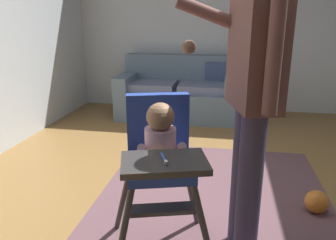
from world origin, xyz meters
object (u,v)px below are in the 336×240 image
high_chair (160,151)px  adult_standing (252,97)px  couch (179,93)px  toy_ball (317,202)px

high_chair → adult_standing: bearing=88.0°
high_chair → couch: bearing=170.0°
high_chair → adult_standing: 0.58m
couch → high_chair: 3.02m
adult_standing → toy_ball: 1.16m
couch → toy_ball: bearing=30.2°
adult_standing → toy_ball: size_ratio=10.10×
adult_standing → toy_ball: bearing=-152.5°
high_chair → toy_ball: 1.35m
couch → high_chair: (0.33, -2.98, 0.33)m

